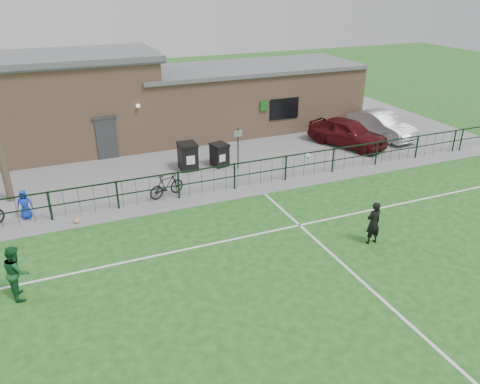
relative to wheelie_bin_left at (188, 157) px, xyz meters
name	(u,v)px	position (x,y,z in m)	size (l,w,h in m)	color
ground	(307,300)	(0.18, -11.02, -0.63)	(90.00, 90.00, 0.00)	#1A5118
paving_strip	(178,152)	(0.18, 2.48, -0.62)	(34.00, 13.00, 0.02)	slate
pitch_line_touch	(215,194)	(0.18, -3.22, -0.62)	(28.00, 0.10, 0.01)	white
pitch_line_mid	(251,236)	(0.18, -7.02, -0.62)	(28.00, 0.10, 0.01)	white
pitch_line_perp	(365,284)	(2.18, -11.02, -0.62)	(0.10, 16.00, 0.01)	white
perimeter_fence	(213,180)	(0.18, -3.02, -0.03)	(28.00, 0.10, 1.20)	black
wheelie_bin_left	(188,157)	(0.00, 0.00, 0.00)	(0.80, 0.91, 1.22)	black
wheelie_bin_right	(219,155)	(1.55, -0.15, -0.09)	(0.68, 0.77, 1.03)	black
sign_post	(238,149)	(2.24, -0.85, 0.39)	(0.06, 0.06, 2.00)	black
car_maroon	(347,132)	(9.03, -0.04, 0.14)	(1.78, 4.42, 1.50)	#4A0D10
car_silver	(381,125)	(11.73, 0.53, 0.11)	(1.52, 4.37, 1.44)	#B1B3B9
bicycle_d	(167,186)	(-1.74, -2.66, -0.11)	(0.46, 1.64, 0.99)	black
spectator_child	(25,204)	(-7.21, -2.48, -0.03)	(0.56, 0.37, 1.15)	#1538C7
goalkeeper_kick	(371,221)	(3.83, -8.98, 0.20)	(1.10, 3.67, 2.28)	black
outfield_player	(17,272)	(-7.37, -7.60, 0.19)	(0.79, 0.62, 1.64)	#18552A
ball_ground	(77,221)	(-5.48, -3.65, -0.51)	(0.23, 0.23, 0.23)	silver
clubhouse	(146,100)	(-0.70, 5.48, 1.59)	(24.25, 5.40, 4.96)	tan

